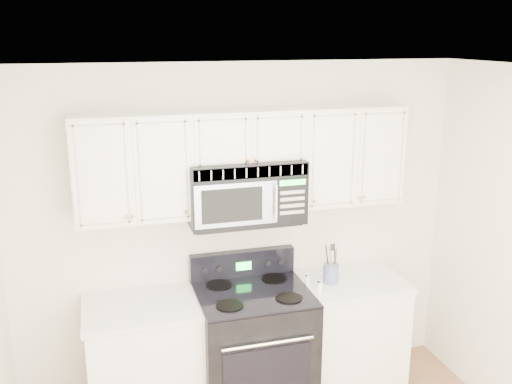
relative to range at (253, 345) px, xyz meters
name	(u,v)px	position (x,y,z in m)	size (l,w,h in m)	color
room	(327,341)	(0.00, -1.40, 0.82)	(3.51, 3.51, 2.61)	#9C6245
base_cabinet_left	(147,365)	(-0.80, 0.04, -0.06)	(0.86, 0.65, 0.92)	silver
base_cabinet_right	(346,335)	(0.80, 0.04, -0.06)	(0.86, 0.65, 0.92)	silver
range	(253,345)	(0.00, 0.00, 0.00)	(0.84, 0.76, 1.14)	black
upper_cabinets	(245,156)	(0.00, 0.19, 1.45)	(2.44, 0.37, 0.75)	silver
microwave	(245,191)	(-0.02, 0.14, 1.20)	(0.84, 0.47, 0.47)	black
utensil_crock	(331,273)	(0.64, 0.02, 0.52)	(0.12, 0.12, 0.32)	slate
shaker_salt	(308,279)	(0.45, 0.03, 0.48)	(0.04, 0.04, 0.09)	white
shaker_pepper	(320,286)	(0.49, -0.12, 0.49)	(0.04, 0.04, 0.10)	white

